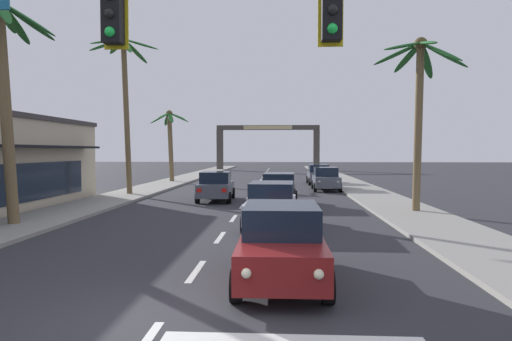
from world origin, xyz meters
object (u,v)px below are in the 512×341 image
at_px(sedan_parked_mid_kerb, 319,174).
at_px(palm_left_farthest, 170,134).
at_px(sedan_third_in_queue, 272,204).
at_px(sedan_fifth_in_queue, 279,189).
at_px(traffic_signal_mast, 335,41).
at_px(palm_right_second, 420,86).
at_px(sedan_parked_nearest_kerb, 326,179).
at_px(palm_left_second, 3,65).
at_px(sedan_lead_at_stop_bar, 281,243).
at_px(town_gateway_arch, 268,141).
at_px(sedan_oncoming_far, 216,186).
at_px(palm_left_third, 125,84).

bearing_deg(sedan_parked_mid_kerb, palm_left_farthest, 174.58).
bearing_deg(sedan_third_in_queue, sedan_fifth_in_queue, 88.07).
relative_size(traffic_signal_mast, palm_right_second, 1.39).
relative_size(traffic_signal_mast, sedan_third_in_queue, 2.47).
bearing_deg(sedan_third_in_queue, sedan_parked_nearest_kerb, 77.47).
bearing_deg(palm_left_second, sedan_parked_mid_kerb, 59.27).
bearing_deg(sedan_third_in_queue, sedan_lead_at_stop_bar, -87.03).
xyz_separation_m(palm_left_second, town_gateway_arch, (8.36, 51.46, -1.68)).
bearing_deg(sedan_parked_mid_kerb, sedan_fifth_in_queue, -102.32).
bearing_deg(sedan_parked_mid_kerb, sedan_third_in_queue, -99.06).
relative_size(palm_left_second, palm_left_farthest, 1.33).
bearing_deg(sedan_parked_mid_kerb, sedan_lead_at_stop_bar, -96.18).
bearing_deg(palm_left_second, sedan_lead_at_stop_bar, -32.55).
bearing_deg(sedan_oncoming_far, town_gateway_arch, 87.65).
height_order(sedan_oncoming_far, palm_right_second, palm_right_second).
bearing_deg(town_gateway_arch, sedan_fifth_in_queue, -87.52).
bearing_deg(sedan_parked_mid_kerb, palm_left_third, -140.61).
xyz_separation_m(sedan_parked_mid_kerb, palm_right_second, (3.03, -18.30, 4.92)).
height_order(sedan_fifth_in_queue, palm_left_farthest, palm_left_farthest).
xyz_separation_m(sedan_fifth_in_queue, palm_left_farthest, (-9.90, 16.47, 3.54)).
relative_size(palm_left_farthest, town_gateway_arch, 0.43).
relative_size(sedan_lead_at_stop_bar, sedan_oncoming_far, 0.99).
relative_size(sedan_oncoming_far, palm_left_third, 0.44).
xyz_separation_m(sedan_fifth_in_queue, palm_left_third, (-9.83, 4.42, 6.28)).
bearing_deg(sedan_third_in_queue, sedan_parked_mid_kerb, 80.94).
height_order(traffic_signal_mast, sedan_parked_nearest_kerb, traffic_signal_mast).
relative_size(palm_left_second, palm_left_third, 0.85).
distance_m(sedan_parked_mid_kerb, town_gateway_arch, 29.30).
bearing_deg(sedan_oncoming_far, sedan_third_in_queue, -69.14).
relative_size(sedan_third_in_queue, sedan_fifth_in_queue, 1.00).
bearing_deg(sedan_oncoming_far, traffic_signal_mast, -75.84).
bearing_deg(sedan_fifth_in_queue, sedan_oncoming_far, 154.27).
bearing_deg(traffic_signal_mast, palm_left_second, 141.52).
distance_m(traffic_signal_mast, sedan_parked_mid_kerb, 32.11).
relative_size(sedan_third_in_queue, sedan_oncoming_far, 1.00).
distance_m(sedan_oncoming_far, palm_left_farthest, 16.39).
xyz_separation_m(sedan_oncoming_far, sedan_parked_nearest_kerb, (6.96, 7.25, 0.00)).
height_order(sedan_lead_at_stop_bar, palm_left_third, palm_left_third).
distance_m(palm_left_farthest, town_gateway_arch, 28.51).
relative_size(palm_left_second, town_gateway_arch, 0.57).
relative_size(palm_left_third, town_gateway_arch, 0.67).
xyz_separation_m(sedan_oncoming_far, palm_left_third, (-6.20, 2.67, 6.28)).
distance_m(traffic_signal_mast, town_gateway_arch, 60.48).
bearing_deg(palm_left_farthest, sedan_oncoming_far, -66.91).
xyz_separation_m(palm_left_farthest, town_gateway_arch, (8.00, 27.37, -0.03)).
bearing_deg(traffic_signal_mast, palm_left_third, 117.28).
bearing_deg(palm_left_farthest, town_gateway_arch, 73.70).
distance_m(traffic_signal_mast, palm_left_second, 14.45).
bearing_deg(traffic_signal_mast, palm_left_farthest, 108.25).
relative_size(sedan_parked_mid_kerb, palm_left_third, 0.44).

